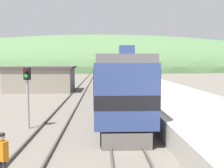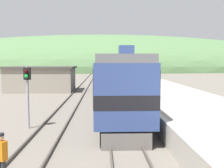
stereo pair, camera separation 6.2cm
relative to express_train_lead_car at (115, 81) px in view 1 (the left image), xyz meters
name	(u,v)px [view 1 (the left image)]	position (x,y,z in m)	size (l,w,h in m)	color
track_main	(106,78)	(0.00, 39.64, -2.24)	(1.52, 180.00, 0.16)	#4C443D
track_siding	(89,78)	(-3.97, 39.64, -2.24)	(1.51, 180.00, 0.16)	#4C443D
platform	(141,83)	(5.21, 19.64, -1.76)	(6.75, 140.00, 1.13)	#BCB5A5
distant_hills	(103,70)	(0.00, 114.26, -2.32)	(220.44, 99.20, 34.52)	#517547
station_shed	(41,79)	(-9.18, 13.57, -0.65)	(8.93, 6.27, 3.32)	gray
express_train_lead_car	(115,81)	(0.00, 0.00, 0.00)	(2.93, 21.46, 4.61)	black
carriage_second	(108,71)	(0.00, 23.22, -0.01)	(2.92, 22.76, 4.25)	black
carriage_third	(105,68)	(0.00, 46.86, -0.01)	(2.92, 22.76, 4.25)	black
carriage_fourth	(104,67)	(0.00, 70.50, -0.01)	(2.92, 22.76, 4.25)	black
signal_post_siding	(27,84)	(-5.40, -6.38, 0.29)	(0.36, 0.42, 3.62)	#9E9EA3
track_worker	(2,156)	(-4.24, -13.52, -1.38)	(0.42, 0.37, 1.67)	#2D2D33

